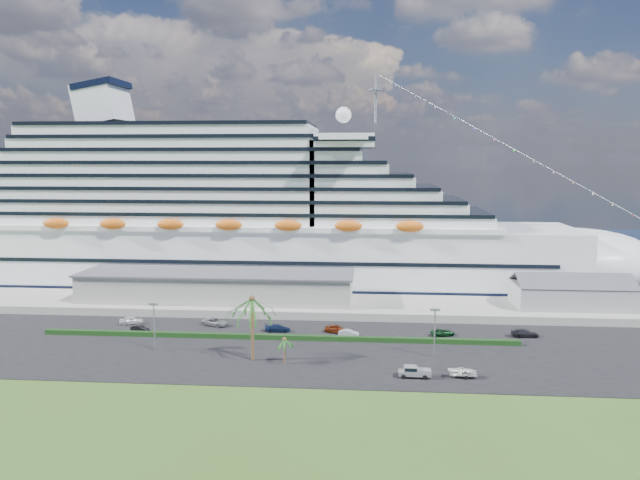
# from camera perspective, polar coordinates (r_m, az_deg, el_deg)

# --- Properties ---
(ground) EXTENTS (420.00, 420.00, 0.00)m
(ground) POSITION_cam_1_polar(r_m,az_deg,el_deg) (100.27, -0.86, -11.83)
(ground) COLOR #39551C
(ground) RESTS_ON ground
(asphalt_lot) EXTENTS (140.00, 38.00, 0.12)m
(asphalt_lot) POSITION_cam_1_polar(r_m,az_deg,el_deg) (110.65, -0.29, -9.93)
(asphalt_lot) COLOR black
(asphalt_lot) RESTS_ON ground
(wharf) EXTENTS (240.00, 20.00, 1.80)m
(wharf) POSITION_cam_1_polar(r_m,az_deg,el_deg) (138.32, 0.78, -6.03)
(wharf) COLOR gray
(wharf) RESTS_ON ground
(water) EXTENTS (420.00, 160.00, 0.02)m
(water) POSITION_cam_1_polar(r_m,az_deg,el_deg) (226.82, 2.38, -0.98)
(water) COLOR black
(water) RESTS_ON ground
(cruise_ship) EXTENTS (191.00, 38.00, 54.00)m
(cruise_ship) POSITION_cam_1_polar(r_m,az_deg,el_deg) (162.03, -6.23, 1.57)
(cruise_ship) COLOR silver
(cruise_ship) RESTS_ON ground
(terminal_building) EXTENTS (61.00, 15.00, 6.30)m
(terminal_building) POSITION_cam_1_polar(r_m,az_deg,el_deg) (141.35, -9.41, -4.13)
(terminal_building) COLOR gray
(terminal_building) RESTS_ON wharf
(port_shed) EXTENTS (24.00, 12.31, 7.37)m
(port_shed) POSITION_cam_1_polar(r_m,az_deg,el_deg) (143.69, 22.02, -4.64)
(port_shed) COLOR gray
(port_shed) RESTS_ON wharf
(hedge) EXTENTS (88.00, 1.10, 0.90)m
(hedge) POSITION_cam_1_polar(r_m,az_deg,el_deg) (116.20, -4.05, -8.84)
(hedge) COLOR black
(hedge) RESTS_ON asphalt_lot
(lamp_post_left) EXTENTS (1.60, 0.35, 8.27)m
(lamp_post_left) POSITION_cam_1_polar(r_m,az_deg,el_deg) (112.30, -14.93, -7.13)
(lamp_post_left) COLOR gray
(lamp_post_left) RESTS_ON asphalt_lot
(lamp_post_right) EXTENTS (1.60, 0.35, 8.27)m
(lamp_post_right) POSITION_cam_1_polar(r_m,az_deg,el_deg) (106.42, 10.45, -7.80)
(lamp_post_right) COLOR gray
(lamp_post_right) RESTS_ON asphalt_lot
(palm_tall) EXTENTS (8.82, 8.82, 11.13)m
(palm_tall) POSITION_cam_1_polar(r_m,az_deg,el_deg) (102.90, -6.23, -6.03)
(palm_tall) COLOR #47301E
(palm_tall) RESTS_ON ground
(palm_short) EXTENTS (3.53, 3.53, 4.56)m
(palm_short) POSITION_cam_1_polar(r_m,az_deg,el_deg) (102.02, -3.28, -9.34)
(palm_short) COLOR #47301E
(palm_short) RESTS_ON ground
(parked_car_0) EXTENTS (4.92, 3.04, 1.56)m
(parked_car_0) POSITION_cam_1_polar(r_m,az_deg,el_deg) (131.69, -16.87, -7.04)
(parked_car_0) COLOR silver
(parked_car_0) RESTS_ON asphalt_lot
(parked_car_1) EXTENTS (3.99, 2.50, 1.24)m
(parked_car_1) POSITION_cam_1_polar(r_m,az_deg,el_deg) (125.79, -16.12, -7.77)
(parked_car_1) COLOR black
(parked_car_1) RESTS_ON asphalt_lot
(parked_car_2) EXTENTS (5.92, 4.25, 1.50)m
(parked_car_2) POSITION_cam_1_polar(r_m,az_deg,el_deg) (126.83, -9.59, -7.39)
(parked_car_2) COLOR gray
(parked_car_2) RESTS_ON asphalt_lot
(parked_car_3) EXTENTS (4.99, 2.19, 1.43)m
(parked_car_3) POSITION_cam_1_polar(r_m,az_deg,el_deg) (121.15, -3.90, -8.03)
(parked_car_3) COLOR #132245
(parked_car_3) RESTS_ON asphalt_lot
(parked_car_4) EXTENTS (4.84, 2.76, 1.55)m
(parked_car_4) POSITION_cam_1_polar(r_m,az_deg,el_deg) (120.09, 1.52, -8.12)
(parked_car_4) COLOR #61220D
(parked_car_4) RESTS_ON asphalt_lot
(parked_car_5) EXTENTS (3.95, 1.89, 1.25)m
(parked_car_5) POSITION_cam_1_polar(r_m,az_deg,el_deg) (117.96, 2.64, -8.49)
(parked_car_5) COLOR silver
(parked_car_5) RESTS_ON asphalt_lot
(parked_car_6) EXTENTS (4.88, 3.22, 1.25)m
(parked_car_6) POSITION_cam_1_polar(r_m,az_deg,el_deg) (120.45, 11.17, -8.29)
(parked_car_6) COLOR #0D3617
(parked_car_6) RESTS_ON asphalt_lot
(parked_car_7) EXTENTS (5.09, 2.28, 1.45)m
(parked_car_7) POSITION_cam_1_polar(r_m,az_deg,el_deg) (123.43, 18.22, -8.10)
(parked_car_7) COLOR black
(parked_car_7) RESTS_ON asphalt_lot
(pickup_truck) EXTENTS (4.99, 2.00, 1.75)m
(pickup_truck) POSITION_cam_1_polar(r_m,az_deg,el_deg) (97.62, 8.60, -11.79)
(pickup_truck) COLOR black
(pickup_truck) RESTS_ON asphalt_lot
(boat_trailer) EXTENTS (5.28, 3.50, 1.51)m
(boat_trailer) POSITION_cam_1_polar(r_m,az_deg,el_deg) (98.86, 12.96, -11.63)
(boat_trailer) COLOR gray
(boat_trailer) RESTS_ON asphalt_lot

